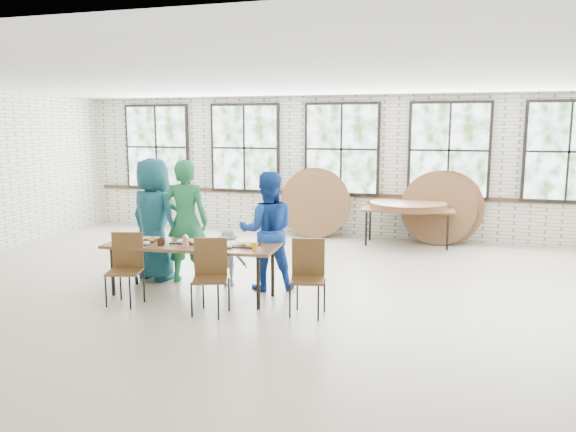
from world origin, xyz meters
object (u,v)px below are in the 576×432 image
object	(u,v)px
chair_near_left	(126,262)
chair_near_right	(210,269)
dining_table	(192,248)
storage_table	(408,211)

from	to	relation	value
chair_near_left	chair_near_right	world-z (taller)	same
dining_table	chair_near_right	size ratio (longest dim) A/B	2.57
chair_near_left	storage_table	distance (m)	5.86
chair_near_right	storage_table	xyz separation A→B (m)	(2.07, 4.86, 0.13)
chair_near_right	storage_table	distance (m)	5.28
chair_near_left	storage_table	bearing A→B (deg)	39.76
storage_table	dining_table	bearing A→B (deg)	-123.44
storage_table	chair_near_right	bearing A→B (deg)	-115.44
dining_table	chair_near_left	world-z (taller)	chair_near_left
chair_near_left	storage_table	xyz separation A→B (m)	(3.31, 4.83, 0.13)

